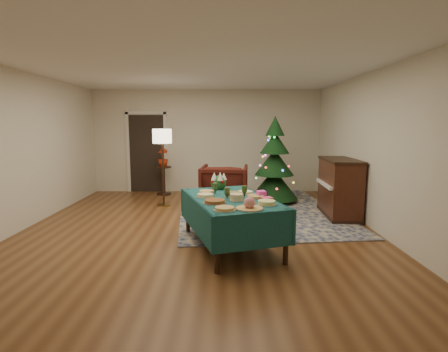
{
  "coord_description": "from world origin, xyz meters",
  "views": [
    {
      "loc": [
        0.43,
        -5.82,
        1.78
      ],
      "look_at": [
        0.45,
        0.0,
        0.93
      ],
      "focal_mm": 28.0,
      "sensor_mm": 36.0,
      "label": 1
    }
  ],
  "objects_px": {
    "piano": "(339,188)",
    "side_table": "(164,181)",
    "gift_box": "(261,194)",
    "christmas_tree": "(274,164)",
    "potted_plant": "(163,162)",
    "armchair": "(224,184)",
    "floor_lamp": "(162,141)",
    "buffet_table": "(231,208)"
  },
  "relations": [
    {
      "from": "piano",
      "to": "side_table",
      "type": "bearing_deg",
      "value": 150.33
    },
    {
      "from": "side_table",
      "to": "piano",
      "type": "height_order",
      "value": "piano"
    },
    {
      "from": "gift_box",
      "to": "christmas_tree",
      "type": "relative_size",
      "value": 0.06
    },
    {
      "from": "gift_box",
      "to": "potted_plant",
      "type": "bearing_deg",
      "value": 118.37
    },
    {
      "from": "christmas_tree",
      "to": "armchair",
      "type": "bearing_deg",
      "value": -159.36
    },
    {
      "from": "armchair",
      "to": "potted_plant",
      "type": "distance_m",
      "value": 2.1
    },
    {
      "from": "floor_lamp",
      "to": "side_table",
      "type": "bearing_deg",
      "value": 99.38
    },
    {
      "from": "armchair",
      "to": "floor_lamp",
      "type": "relative_size",
      "value": 0.6
    },
    {
      "from": "gift_box",
      "to": "piano",
      "type": "xyz_separation_m",
      "value": [
        1.71,
        1.71,
        -0.23
      ]
    },
    {
      "from": "potted_plant",
      "to": "piano",
      "type": "height_order",
      "value": "piano"
    },
    {
      "from": "piano",
      "to": "floor_lamp",
      "type": "bearing_deg",
      "value": 166.39
    },
    {
      "from": "floor_lamp",
      "to": "potted_plant",
      "type": "relative_size",
      "value": 3.69
    },
    {
      "from": "gift_box",
      "to": "piano",
      "type": "relative_size",
      "value": 0.09
    },
    {
      "from": "side_table",
      "to": "christmas_tree",
      "type": "bearing_deg",
      "value": -18.92
    },
    {
      "from": "buffet_table",
      "to": "christmas_tree",
      "type": "bearing_deg",
      "value": 70.32
    },
    {
      "from": "christmas_tree",
      "to": "piano",
      "type": "relative_size",
      "value": 1.49
    },
    {
      "from": "armchair",
      "to": "piano",
      "type": "height_order",
      "value": "piano"
    },
    {
      "from": "potted_plant",
      "to": "floor_lamp",
      "type": "bearing_deg",
      "value": -80.62
    },
    {
      "from": "gift_box",
      "to": "christmas_tree",
      "type": "height_order",
      "value": "christmas_tree"
    },
    {
      "from": "potted_plant",
      "to": "side_table",
      "type": "bearing_deg",
      "value": -63.43
    },
    {
      "from": "side_table",
      "to": "potted_plant",
      "type": "distance_m",
      "value": 0.5
    },
    {
      "from": "buffet_table",
      "to": "piano",
      "type": "bearing_deg",
      "value": 38.84
    },
    {
      "from": "armchair",
      "to": "side_table",
      "type": "relative_size",
      "value": 1.39
    },
    {
      "from": "floor_lamp",
      "to": "side_table",
      "type": "xyz_separation_m",
      "value": [
        -0.21,
        1.3,
        -1.09
      ]
    },
    {
      "from": "floor_lamp",
      "to": "christmas_tree",
      "type": "bearing_deg",
      "value": 8.43
    },
    {
      "from": "buffet_table",
      "to": "gift_box",
      "type": "bearing_deg",
      "value": 4.68
    },
    {
      "from": "christmas_tree",
      "to": "side_table",
      "type": "bearing_deg",
      "value": 161.08
    },
    {
      "from": "gift_box",
      "to": "potted_plant",
      "type": "distance_m",
      "value": 4.4
    },
    {
      "from": "floor_lamp",
      "to": "side_table",
      "type": "distance_m",
      "value": 1.71
    },
    {
      "from": "buffet_table",
      "to": "gift_box",
      "type": "relative_size",
      "value": 18.12
    },
    {
      "from": "gift_box",
      "to": "side_table",
      "type": "relative_size",
      "value": 0.16
    },
    {
      "from": "buffet_table",
      "to": "potted_plant",
      "type": "bearing_deg",
      "value": 112.78
    },
    {
      "from": "potted_plant",
      "to": "gift_box",
      "type": "bearing_deg",
      "value": -61.63
    },
    {
      "from": "potted_plant",
      "to": "christmas_tree",
      "type": "height_order",
      "value": "christmas_tree"
    },
    {
      "from": "potted_plant",
      "to": "buffet_table",
      "type": "bearing_deg",
      "value": -67.22
    },
    {
      "from": "gift_box",
      "to": "side_table",
      "type": "xyz_separation_m",
      "value": [
        -2.09,
        3.87,
        -0.43
      ]
    },
    {
      "from": "side_table",
      "to": "christmas_tree",
      "type": "height_order",
      "value": "christmas_tree"
    },
    {
      "from": "piano",
      "to": "potted_plant",
      "type": "bearing_deg",
      "value": 150.33
    },
    {
      "from": "gift_box",
      "to": "potted_plant",
      "type": "relative_size",
      "value": 0.25
    },
    {
      "from": "armchair",
      "to": "christmas_tree",
      "type": "distance_m",
      "value": 1.29
    },
    {
      "from": "potted_plant",
      "to": "christmas_tree",
      "type": "xyz_separation_m",
      "value": [
        2.71,
        -0.93,
        0.04
      ]
    },
    {
      "from": "buffet_table",
      "to": "floor_lamp",
      "type": "height_order",
      "value": "floor_lamp"
    }
  ]
}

